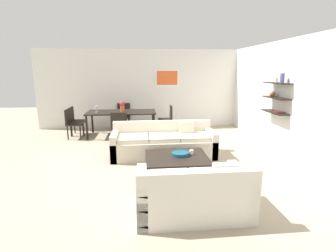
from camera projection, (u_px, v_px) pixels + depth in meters
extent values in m
plane|color=tan|center=(159.00, 160.00, 5.75)|extent=(18.00, 18.00, 0.00)
cube|color=silver|center=(160.00, 89.00, 8.91)|extent=(8.40, 0.06, 2.70)
cube|color=white|center=(167.00, 78.00, 8.81)|extent=(0.85, 0.02, 0.59)
cube|color=#E55926|center=(167.00, 78.00, 8.80)|extent=(0.72, 0.01, 0.47)
cube|color=silver|center=(277.00, 97.00, 6.34)|extent=(0.06, 8.20, 2.70)
cube|color=black|center=(277.00, 83.00, 6.02)|extent=(0.28, 0.90, 0.02)
cube|color=black|center=(276.00, 98.00, 6.09)|extent=(0.28, 0.90, 0.02)
cube|color=black|center=(275.00, 112.00, 6.17)|extent=(0.28, 0.90, 0.02)
cylinder|color=#4C518C|center=(282.00, 78.00, 5.80)|extent=(0.10, 0.10, 0.22)
sphere|color=olive|center=(272.00, 94.00, 6.25)|extent=(0.14, 0.14, 0.14)
cylinder|color=silver|center=(276.00, 80.00, 6.05)|extent=(0.07, 0.07, 0.12)
cube|color=#4C1E19|center=(278.00, 112.00, 6.02)|extent=(0.20, 0.28, 0.03)
cube|color=beige|center=(164.00, 147.00, 6.01)|extent=(2.40, 0.90, 0.42)
cube|color=beige|center=(162.00, 128.00, 6.28)|extent=(2.40, 0.16, 0.36)
cube|color=beige|center=(115.00, 145.00, 5.88)|extent=(0.14, 0.90, 0.60)
cube|color=beige|center=(210.00, 142.00, 6.10)|extent=(0.14, 0.90, 0.60)
cube|color=beige|center=(133.00, 138.00, 5.84)|extent=(0.69, 0.70, 0.10)
cube|color=beige|center=(164.00, 137.00, 5.91)|extent=(0.69, 0.70, 0.10)
cube|color=beige|center=(193.00, 136.00, 5.98)|extent=(0.69, 0.70, 0.10)
cube|color=beige|center=(186.00, 129.00, 6.17)|extent=(0.36, 0.14, 0.36)
cube|color=silver|center=(193.00, 198.00, 3.63)|extent=(1.57, 0.90, 0.42)
cube|color=silver|center=(199.00, 184.00, 3.18)|extent=(1.57, 0.16, 0.36)
cube|color=silver|center=(241.00, 190.00, 3.68)|extent=(0.14, 0.90, 0.60)
cube|color=silver|center=(142.00, 195.00, 3.54)|extent=(0.14, 0.90, 0.60)
cube|color=silver|center=(215.00, 179.00, 3.64)|extent=(0.63, 0.70, 0.10)
cube|color=silver|center=(170.00, 181.00, 3.58)|extent=(0.63, 0.70, 0.10)
cube|color=white|center=(226.00, 177.00, 3.40)|extent=(0.37, 0.15, 0.36)
cube|color=black|center=(177.00, 166.00, 4.91)|extent=(1.19, 1.03, 0.38)
cylinder|color=navy|center=(180.00, 154.00, 4.94)|extent=(0.35, 0.35, 0.06)
torus|color=navy|center=(180.00, 152.00, 4.93)|extent=(0.35, 0.35, 0.02)
cylinder|color=silver|center=(191.00, 152.00, 5.00)|extent=(0.08, 0.08, 0.08)
cube|color=black|center=(122.00, 112.00, 7.83)|extent=(2.09, 0.97, 0.04)
cylinder|color=black|center=(87.00, 128.00, 7.41)|extent=(0.06, 0.06, 0.71)
cylinder|color=black|center=(154.00, 126.00, 7.60)|extent=(0.06, 0.06, 0.71)
cylinder|color=black|center=(92.00, 122.00, 8.23)|extent=(0.06, 0.06, 0.71)
cylinder|color=black|center=(153.00, 121.00, 8.42)|extent=(0.06, 0.06, 0.71)
cube|color=black|center=(75.00, 124.00, 7.55)|extent=(0.44, 0.44, 0.04)
cube|color=black|center=(67.00, 116.00, 7.48)|extent=(0.04, 0.44, 0.43)
cylinder|color=black|center=(80.00, 133.00, 7.44)|extent=(0.04, 0.04, 0.41)
cylinder|color=black|center=(83.00, 130.00, 7.79)|extent=(0.04, 0.04, 0.41)
cylinder|color=black|center=(68.00, 133.00, 7.41)|extent=(0.04, 0.04, 0.41)
cylinder|color=black|center=(71.00, 130.00, 7.76)|extent=(0.04, 0.04, 0.41)
cube|color=black|center=(165.00, 119.00, 8.25)|extent=(0.44, 0.44, 0.04)
cube|color=black|center=(171.00, 112.00, 8.21)|extent=(0.04, 0.44, 0.43)
cylinder|color=black|center=(159.00, 125.00, 8.45)|extent=(0.04, 0.04, 0.41)
cylinder|color=black|center=(160.00, 128.00, 8.10)|extent=(0.04, 0.04, 0.41)
cylinder|color=black|center=(170.00, 125.00, 8.49)|extent=(0.04, 0.04, 0.41)
cylinder|color=black|center=(171.00, 127.00, 8.14)|extent=(0.04, 0.04, 0.41)
cube|color=black|center=(124.00, 117.00, 8.68)|extent=(0.44, 0.44, 0.04)
cube|color=black|center=(124.00, 109.00, 8.82)|extent=(0.44, 0.04, 0.43)
cylinder|color=black|center=(118.00, 125.00, 8.53)|extent=(0.04, 0.04, 0.41)
cylinder|color=black|center=(129.00, 124.00, 8.57)|extent=(0.04, 0.04, 0.41)
cylinder|color=black|center=(119.00, 122.00, 8.88)|extent=(0.04, 0.04, 0.41)
cylinder|color=black|center=(129.00, 122.00, 8.92)|extent=(0.04, 0.04, 0.41)
cube|color=black|center=(79.00, 121.00, 7.97)|extent=(0.44, 0.44, 0.04)
cube|color=black|center=(71.00, 114.00, 7.90)|extent=(0.04, 0.44, 0.43)
cylinder|color=black|center=(84.00, 129.00, 7.87)|extent=(0.04, 0.04, 0.41)
cylinder|color=black|center=(86.00, 127.00, 8.22)|extent=(0.04, 0.04, 0.41)
cylinder|color=black|center=(72.00, 130.00, 7.83)|extent=(0.04, 0.04, 0.41)
cylinder|color=black|center=(75.00, 127.00, 8.18)|extent=(0.04, 0.04, 0.41)
cube|color=black|center=(120.00, 127.00, 7.12)|extent=(0.44, 0.44, 0.04)
cube|color=black|center=(119.00, 120.00, 6.87)|extent=(0.44, 0.04, 0.43)
cylinder|color=black|center=(127.00, 133.00, 7.36)|extent=(0.04, 0.04, 0.41)
cylinder|color=black|center=(114.00, 134.00, 7.32)|extent=(0.04, 0.04, 0.41)
cylinder|color=black|center=(126.00, 137.00, 7.01)|extent=(0.04, 0.04, 0.41)
cylinder|color=black|center=(113.00, 137.00, 6.97)|extent=(0.04, 0.04, 0.41)
cylinder|color=silver|center=(96.00, 112.00, 7.64)|extent=(0.06, 0.06, 0.01)
cylinder|color=silver|center=(96.00, 111.00, 7.63)|extent=(0.01, 0.01, 0.08)
cylinder|color=silver|center=(96.00, 108.00, 7.61)|extent=(0.06, 0.06, 0.09)
cylinder|color=silver|center=(97.00, 111.00, 7.87)|extent=(0.06, 0.06, 0.01)
cylinder|color=silver|center=(97.00, 110.00, 7.86)|extent=(0.01, 0.01, 0.09)
cylinder|color=silver|center=(97.00, 107.00, 7.84)|extent=(0.08, 0.08, 0.07)
cylinder|color=silver|center=(123.00, 109.00, 8.24)|extent=(0.06, 0.06, 0.01)
cylinder|color=silver|center=(122.00, 108.00, 8.23)|extent=(0.01, 0.01, 0.08)
cylinder|color=silver|center=(122.00, 105.00, 8.21)|extent=(0.07, 0.07, 0.09)
cylinder|color=#D85933|center=(122.00, 109.00, 7.78)|extent=(0.13, 0.13, 0.18)
sphere|color=red|center=(122.00, 104.00, 7.75)|extent=(0.16, 0.16, 0.16)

